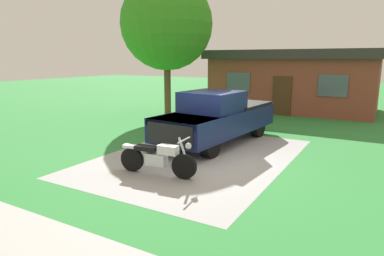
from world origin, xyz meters
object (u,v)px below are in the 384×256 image
motorcycle (158,158)px  shade_tree (167,24)px  neighbor_house (294,80)px  pickup_truck (218,117)px

motorcycle → shade_tree: (-5.37, 8.50, 4.33)m
motorcycle → neighbor_house: neighbor_house is taller
motorcycle → pickup_truck: 4.08m
motorcycle → shade_tree: size_ratio=0.30×
pickup_truck → shade_tree: (-5.20, 4.45, 3.85)m
shade_tree → neighbor_house: shade_tree is taller
motorcycle → pickup_truck: bearing=92.5°
motorcycle → shade_tree: bearing=122.3°
motorcycle → shade_tree: shade_tree is taller
neighbor_house → pickup_truck: bearing=-92.1°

